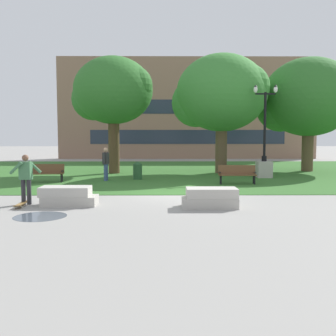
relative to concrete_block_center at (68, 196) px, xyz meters
The scene contains 16 objects.
ground_plane 4.35m from the concrete_block_center, 30.10° to the left, with size 140.00×140.00×0.00m, color gray.
grass_lawn 12.75m from the concrete_block_center, 72.86° to the left, with size 40.00×20.00×0.02m, color #336628.
concrete_block_center is the anchor object (origin of this frame).
concrete_block_left 4.79m from the concrete_block_center, ahead, with size 1.80×0.90×0.64m.
person_skateboarder 1.62m from the concrete_block_center, behind, with size 1.00×0.50×1.71m.
skateboard 1.55m from the concrete_block_center, 169.60° to the right, with size 0.28×1.03×0.14m.
puddle 1.89m from the concrete_block_center, 101.51° to the right, with size 1.53×1.53×0.01m, color #47515B.
park_bench_near_left 8.85m from the concrete_block_center, 40.04° to the left, with size 1.82×0.59×0.90m.
park_bench_near_right 7.01m from the concrete_block_center, 112.69° to the left, with size 1.85×0.72×0.90m.
lamp_post_center 12.31m from the concrete_block_center, 44.27° to the left, with size 1.32×0.80×5.11m.
tree_far_right 12.09m from the concrete_block_center, 89.63° to the left, with size 5.07×4.83×7.13m.
tree_near_left 18.24m from the concrete_block_center, 44.84° to the left, with size 6.25×5.95×7.34m.
tree_near_right 13.93m from the concrete_block_center, 59.28° to the left, with size 5.88×5.60×7.33m.
trash_bin 7.95m from the concrete_block_center, 76.77° to the left, with size 0.49×0.49×0.96m.
person_bystander_near_lawn 7.10m from the concrete_block_center, 88.14° to the left, with size 0.31×0.65×1.71m.
building_facade_distant 27.66m from the concrete_block_center, 78.22° to the left, with size 25.91×1.03×10.12m.
Camera 1 is at (-0.49, -15.33, 2.36)m, focal length 42.00 mm.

